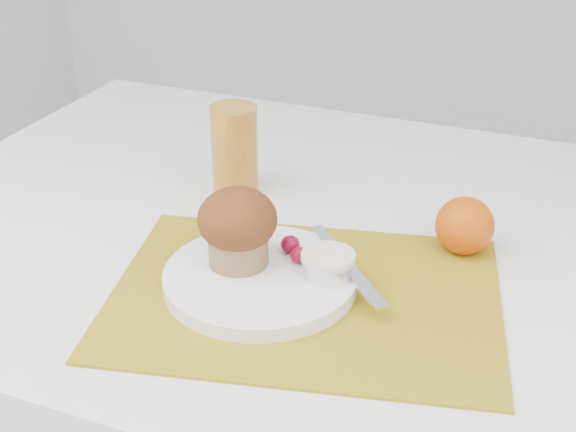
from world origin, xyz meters
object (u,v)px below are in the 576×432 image
at_px(plate, 260,279).
at_px(muffin, 238,226).
at_px(juice_glass, 235,151).
at_px(orange, 465,226).

height_order(plate, muffin, muffin).
bearing_deg(plate, juice_glass, 121.96).
height_order(orange, juice_glass, juice_glass).
bearing_deg(orange, muffin, -145.03).
relative_size(plate, muffin, 2.40).
relative_size(plate, juice_glass, 1.71).
height_order(plate, orange, orange).
bearing_deg(muffin, orange, 34.97).
bearing_deg(juice_glass, orange, -7.10).
xyz_separation_m(plate, muffin, (-0.03, 0.01, 0.05)).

